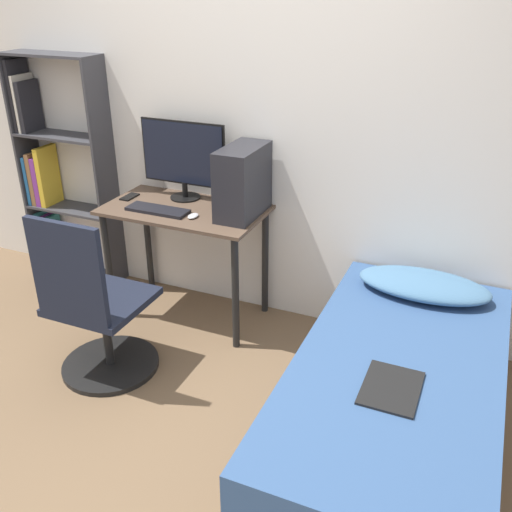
% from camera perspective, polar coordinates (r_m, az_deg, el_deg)
% --- Properties ---
extents(ground_plane, '(14.00, 14.00, 0.00)m').
position_cam_1_polar(ground_plane, '(3.02, -12.65, -17.99)').
color(ground_plane, brown).
extents(wall_back, '(8.00, 0.05, 2.50)m').
position_cam_1_polar(wall_back, '(3.59, -0.47, 12.88)').
color(wall_back, silver).
rests_on(wall_back, ground_plane).
extents(desk, '(1.02, 0.56, 0.77)m').
position_cam_1_polar(desk, '(3.67, -7.08, 2.85)').
color(desk, brown).
rests_on(desk, ground_plane).
extents(bookshelf, '(0.70, 0.23, 1.63)m').
position_cam_1_polar(bookshelf, '(4.43, -19.57, 7.43)').
color(bookshelf, '#38383D').
rests_on(bookshelf, ground_plane).
extents(office_chair, '(0.56, 0.56, 1.01)m').
position_cam_1_polar(office_chair, '(3.29, -15.68, -5.91)').
color(office_chair, black).
rests_on(office_chair, ground_plane).
extents(bed, '(0.95, 1.90, 0.48)m').
position_cam_1_polar(bed, '(2.89, 13.61, -14.10)').
color(bed, '#4C3D2D').
rests_on(bed, ground_plane).
extents(pillow, '(0.72, 0.36, 0.11)m').
position_cam_1_polar(pillow, '(3.30, 16.43, -2.79)').
color(pillow, teal).
rests_on(pillow, bed).
extents(magazine, '(0.24, 0.32, 0.01)m').
position_cam_1_polar(magazine, '(2.58, 13.37, -12.71)').
color(magazine, black).
rests_on(magazine, bed).
extents(monitor, '(0.59, 0.20, 0.51)m').
position_cam_1_polar(monitor, '(3.71, -7.29, 9.83)').
color(monitor, black).
rests_on(monitor, desk).
extents(keyboard, '(0.40, 0.14, 0.02)m').
position_cam_1_polar(keyboard, '(3.59, -9.80, 4.56)').
color(keyboard, black).
rests_on(keyboard, desk).
extents(pc_tower, '(0.21, 0.42, 0.42)m').
position_cam_1_polar(pc_tower, '(3.42, -1.33, 7.45)').
color(pc_tower, '#232328').
rests_on(pc_tower, desk).
extents(mouse, '(0.06, 0.09, 0.02)m').
position_cam_1_polar(mouse, '(3.47, -6.31, 4.00)').
color(mouse, silver).
rests_on(mouse, desk).
extents(phone, '(0.07, 0.14, 0.01)m').
position_cam_1_polar(phone, '(3.86, -12.53, 5.80)').
color(phone, black).
rests_on(phone, desk).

